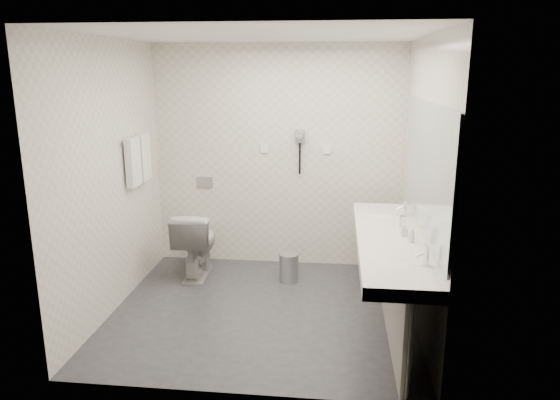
# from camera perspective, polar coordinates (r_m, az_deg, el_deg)

# --- Properties ---
(floor) EXTENTS (2.80, 2.80, 0.00)m
(floor) POSITION_cam_1_polar(r_m,az_deg,el_deg) (5.04, -1.92, -12.02)
(floor) COLOR #2E2F34
(floor) RESTS_ON ground
(ceiling) EXTENTS (2.80, 2.80, 0.00)m
(ceiling) POSITION_cam_1_polar(r_m,az_deg,el_deg) (4.53, -2.20, 17.64)
(ceiling) COLOR white
(ceiling) RESTS_ON wall_back
(wall_back) EXTENTS (2.80, 0.00, 2.80)m
(wall_back) POSITION_cam_1_polar(r_m,az_deg,el_deg) (5.89, -0.22, 4.68)
(wall_back) COLOR silver
(wall_back) RESTS_ON floor
(wall_front) EXTENTS (2.80, 0.00, 2.80)m
(wall_front) POSITION_cam_1_polar(r_m,az_deg,el_deg) (3.39, -5.23, -2.69)
(wall_front) COLOR silver
(wall_front) RESTS_ON floor
(wall_left) EXTENTS (0.00, 2.60, 2.60)m
(wall_left) POSITION_cam_1_polar(r_m,az_deg,el_deg) (5.02, -18.08, 2.27)
(wall_left) COLOR silver
(wall_left) RESTS_ON floor
(wall_right) EXTENTS (0.00, 2.60, 2.60)m
(wall_right) POSITION_cam_1_polar(r_m,az_deg,el_deg) (4.64, 15.33, 1.52)
(wall_right) COLOR silver
(wall_right) RESTS_ON floor
(vanity_counter) EXTENTS (0.55, 2.20, 0.10)m
(vanity_counter) POSITION_cam_1_polar(r_m,az_deg,el_deg) (4.53, 11.89, -4.49)
(vanity_counter) COLOR white
(vanity_counter) RESTS_ON floor
(vanity_panel) EXTENTS (0.03, 2.15, 0.75)m
(vanity_panel) POSITION_cam_1_polar(r_m,az_deg,el_deg) (4.68, 11.93, -9.43)
(vanity_panel) COLOR gray
(vanity_panel) RESTS_ON floor
(vanity_post_near) EXTENTS (0.06, 0.06, 0.75)m
(vanity_post_near) POSITION_cam_1_polar(r_m,az_deg,el_deg) (3.76, 13.91, -15.78)
(vanity_post_near) COLOR silver
(vanity_post_near) RESTS_ON floor
(vanity_post_far) EXTENTS (0.06, 0.06, 0.75)m
(vanity_post_far) POSITION_cam_1_polar(r_m,az_deg,el_deg) (5.65, 11.27, -5.20)
(vanity_post_far) COLOR silver
(vanity_post_far) RESTS_ON floor
(mirror) EXTENTS (0.02, 2.20, 1.05)m
(mirror) POSITION_cam_1_polar(r_m,az_deg,el_deg) (4.40, 15.70, 3.49)
(mirror) COLOR #B2BCC6
(mirror) RESTS_ON wall_right
(basin_near) EXTENTS (0.40, 0.31, 0.05)m
(basin_near) POSITION_cam_1_polar(r_m,az_deg,el_deg) (3.91, 12.79, -7.06)
(basin_near) COLOR white
(basin_near) RESTS_ON vanity_counter
(basin_far) EXTENTS (0.40, 0.31, 0.05)m
(basin_far) POSITION_cam_1_polar(r_m,az_deg,el_deg) (5.14, 11.25, -1.80)
(basin_far) COLOR white
(basin_far) RESTS_ON vanity_counter
(faucet_near) EXTENTS (0.04, 0.04, 0.15)m
(faucet_near) POSITION_cam_1_polar(r_m,az_deg,el_deg) (3.91, 15.72, -5.86)
(faucet_near) COLOR silver
(faucet_near) RESTS_ON vanity_counter
(faucet_far) EXTENTS (0.04, 0.04, 0.15)m
(faucet_far) POSITION_cam_1_polar(r_m,az_deg,el_deg) (5.14, 13.47, -0.88)
(faucet_far) COLOR silver
(faucet_far) RESTS_ON vanity_counter
(soap_bottle_a) EXTENTS (0.06, 0.06, 0.11)m
(soap_bottle_a) POSITION_cam_1_polar(r_m,az_deg,el_deg) (4.53, 13.46, -3.19)
(soap_bottle_a) COLOR beige
(soap_bottle_a) RESTS_ON vanity_counter
(soap_bottle_c) EXTENTS (0.05, 0.05, 0.13)m
(soap_bottle_c) POSITION_cam_1_polar(r_m,az_deg,el_deg) (4.39, 14.23, -3.71)
(soap_bottle_c) COLOR beige
(soap_bottle_c) RESTS_ON vanity_counter
(glass_left) EXTENTS (0.06, 0.06, 0.10)m
(glass_left) POSITION_cam_1_polar(r_m,az_deg,el_deg) (4.79, 13.28, -2.28)
(glass_left) COLOR silver
(glass_left) RESTS_ON vanity_counter
(toilet) EXTENTS (0.44, 0.74, 0.74)m
(toilet) POSITION_cam_1_polar(r_m,az_deg,el_deg) (5.80, -9.19, -4.67)
(toilet) COLOR white
(toilet) RESTS_ON floor
(flush_plate) EXTENTS (0.18, 0.02, 0.12)m
(flush_plate) POSITION_cam_1_polar(r_m,az_deg,el_deg) (6.09, -8.21, 1.97)
(flush_plate) COLOR #B2B5BA
(flush_plate) RESTS_ON wall_back
(pedal_bin) EXTENTS (0.27, 0.27, 0.29)m
(pedal_bin) POSITION_cam_1_polar(r_m,az_deg,el_deg) (5.63, 0.97, -7.46)
(pedal_bin) COLOR #B2B5BA
(pedal_bin) RESTS_ON floor
(bin_lid) EXTENTS (0.21, 0.21, 0.02)m
(bin_lid) POSITION_cam_1_polar(r_m,az_deg,el_deg) (5.58, 0.98, -6.00)
(bin_lid) COLOR #B2B5BA
(bin_lid) RESTS_ON pedal_bin
(towel_rail) EXTENTS (0.02, 0.62, 0.02)m
(towel_rail) POSITION_cam_1_polar(r_m,az_deg,el_deg) (5.45, -15.49, 6.57)
(towel_rail) COLOR silver
(towel_rail) RESTS_ON wall_left
(towel_near) EXTENTS (0.07, 0.24, 0.48)m
(towel_near) POSITION_cam_1_polar(r_m,az_deg,el_deg) (5.35, -15.78, 4.03)
(towel_near) COLOR white
(towel_near) RESTS_ON towel_rail
(towel_far) EXTENTS (0.07, 0.24, 0.48)m
(towel_far) POSITION_cam_1_polar(r_m,az_deg,el_deg) (5.61, -14.73, 4.55)
(towel_far) COLOR white
(towel_far) RESTS_ON towel_rail
(dryer_cradle) EXTENTS (0.10, 0.04, 0.14)m
(dryer_cradle) POSITION_cam_1_polar(r_m,az_deg,el_deg) (5.80, 2.21, 7.02)
(dryer_cradle) COLOR gray
(dryer_cradle) RESTS_ON wall_back
(dryer_barrel) EXTENTS (0.08, 0.14, 0.08)m
(dryer_barrel) POSITION_cam_1_polar(r_m,az_deg,el_deg) (5.73, 2.17, 7.22)
(dryer_barrel) COLOR gray
(dryer_barrel) RESTS_ON dryer_cradle
(dryer_cord) EXTENTS (0.02, 0.02, 0.35)m
(dryer_cord) POSITION_cam_1_polar(r_m,az_deg,el_deg) (5.82, 2.18, 4.56)
(dryer_cord) COLOR black
(dryer_cord) RESTS_ON dryer_cradle
(switch_plate_a) EXTENTS (0.09, 0.02, 0.09)m
(switch_plate_a) POSITION_cam_1_polar(r_m,az_deg,el_deg) (5.88, -1.69, 5.64)
(switch_plate_a) COLOR white
(switch_plate_a) RESTS_ON wall_back
(switch_plate_b) EXTENTS (0.09, 0.02, 0.09)m
(switch_plate_b) POSITION_cam_1_polar(r_m,az_deg,el_deg) (5.83, 5.17, 5.51)
(switch_plate_b) COLOR white
(switch_plate_b) RESTS_ON wall_back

